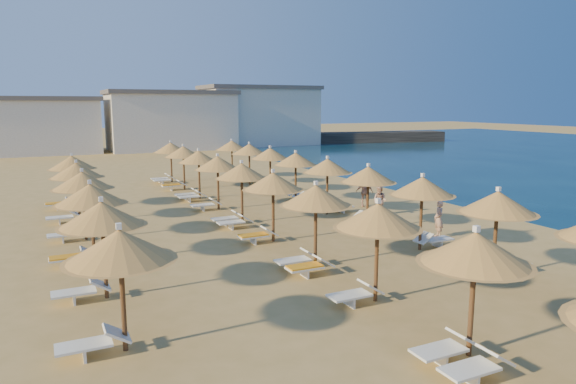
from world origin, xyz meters
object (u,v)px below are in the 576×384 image
parasol_row_east (347,171)px  beachgoer_a (439,219)px  parasol_row_west (256,177)px  beachgoer_b (380,201)px  jetty (347,138)px  beachgoer_c (364,192)px

parasol_row_east → beachgoer_a: size_ratio=21.95×
parasol_row_west → beachgoer_b: size_ratio=23.28×
jetty → beachgoer_a: 54.45m
parasol_row_east → parasol_row_west: 4.70m
beachgoer_b → parasol_row_west: bearing=-111.9°
parasol_row_west → beachgoer_a: 8.12m
jetty → beachgoer_c: bearing=-110.4°
jetty → beachgoer_b: 50.17m
jetty → parasol_row_west: bearing=-115.9°
parasol_row_east → beachgoer_c: bearing=43.0°
parasol_row_west → beachgoer_b: 7.22m
parasol_row_west → jetty: bearing=53.5°
parasol_row_east → beachgoer_c: size_ratio=21.94×
jetty → parasol_row_west: (-32.33, -43.71, 1.74)m
parasol_row_east → beachgoer_b: parasol_row_east is taller
jetty → beachgoer_a: size_ratio=18.57×
beachgoer_b → beachgoer_a: 4.74m
parasol_row_east → parasol_row_west: size_ratio=1.00×
parasol_row_east → beachgoer_a: 5.04m
parasol_row_west → beachgoer_c: size_ratio=21.94×
beachgoer_b → beachgoer_c: bearing=139.4°
beachgoer_b → beachgoer_c: 2.44m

